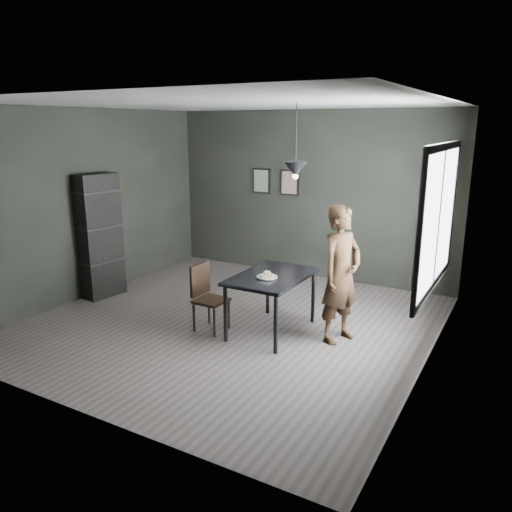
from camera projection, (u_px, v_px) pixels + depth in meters
The scene contains 13 objects.
ground at pixel (231, 322), 6.66m from camera, with size 5.00×5.00×0.00m, color #3B3533.
back_wall at pixel (309, 195), 8.41m from camera, with size 5.00×0.10×2.80m, color black.
ceiling at pixel (228, 103), 5.94m from camera, with size 5.00×5.00×0.02m.
window_assembly at pixel (439, 218), 5.25m from camera, with size 0.04×1.96×1.56m.
cafe_table at pixel (272, 281), 6.20m from camera, with size 0.80×1.20×0.75m.
white_plate at pixel (267, 277), 6.06m from camera, with size 0.23×0.23×0.01m, color silver.
donut_pile at pixel (267, 275), 6.06m from camera, with size 0.17×0.17×0.08m.
woman at pixel (341, 274), 5.92m from camera, with size 0.61×0.40×1.66m, color black.
wood_chair at pixel (206, 293), 6.33m from camera, with size 0.38×0.38×0.86m.
shelf_unit at pixel (99, 236), 7.50m from camera, with size 0.35×0.62×1.87m, color black.
pendant_lamp at pixel (295, 169), 5.82m from camera, with size 0.28×0.28×0.86m.
framed_print_left at pixel (261, 181), 8.76m from camera, with size 0.34×0.04×0.44m.
framed_print_right at pixel (290, 183), 8.50m from camera, with size 0.34×0.04×0.44m.
Camera 1 is at (3.33, -5.25, 2.56)m, focal length 35.00 mm.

